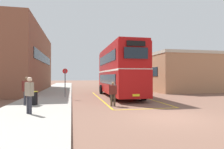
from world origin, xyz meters
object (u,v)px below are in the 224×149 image
object	(u,v)px
pedestrian_waiting_near	(27,89)
pedestrian_waiting_far	(29,92)
double_decker_bus	(119,71)
bus_stop_sign	(65,80)
single_deck_bus	(117,78)
pedestrian_boarding	(113,92)
litter_bin	(34,98)

from	to	relation	value
pedestrian_waiting_near	pedestrian_waiting_far	bearing A→B (deg)	-75.97
double_decker_bus	bus_stop_sign	xyz separation A→B (m)	(-5.03, -0.88, -0.87)
single_deck_bus	double_decker_bus	bearing A→B (deg)	-102.81
double_decker_bus	single_deck_bus	bearing A→B (deg)	77.19
double_decker_bus	pedestrian_waiting_far	xyz separation A→B (m)	(-6.49, -8.06, -1.33)
pedestrian_waiting_near	pedestrian_waiting_far	distance (m)	3.11
pedestrian_waiting_far	pedestrian_boarding	bearing A→B (deg)	27.03
single_deck_bus	litter_bin	bearing A→B (deg)	-116.31
pedestrian_waiting_far	double_decker_bus	bearing A→B (deg)	51.14
pedestrian_boarding	pedestrian_waiting_far	xyz separation A→B (m)	(-4.67, -2.38, 0.27)
bus_stop_sign	litter_bin	bearing A→B (deg)	-113.92
pedestrian_boarding	pedestrian_waiting_far	distance (m)	5.25
litter_bin	double_decker_bus	bearing A→B (deg)	36.02
pedestrian_boarding	pedestrian_waiting_near	size ratio (longest dim) A/B	0.90
single_deck_bus	pedestrian_waiting_far	xyz separation A→B (m)	(-10.23, -24.49, -0.46)
pedestrian_boarding	litter_bin	xyz separation A→B (m)	(-5.03, 0.69, -0.34)
double_decker_bus	pedestrian_boarding	world-z (taller)	double_decker_bus
pedestrian_waiting_far	litter_bin	world-z (taller)	pedestrian_waiting_far
pedestrian_boarding	bus_stop_sign	bearing A→B (deg)	123.83
pedestrian_waiting_near	single_deck_bus	bearing A→B (deg)	62.92
pedestrian_waiting_near	pedestrian_boarding	bearing A→B (deg)	-6.65
litter_bin	bus_stop_sign	world-z (taller)	bus_stop_sign
litter_bin	pedestrian_boarding	bearing A→B (deg)	-7.83
double_decker_bus	single_deck_bus	world-z (taller)	double_decker_bus
pedestrian_waiting_far	litter_bin	bearing A→B (deg)	96.75
double_decker_bus	pedestrian_waiting_far	distance (m)	10.43
pedestrian_waiting_near	double_decker_bus	bearing A→B (deg)	34.84
pedestrian_boarding	single_deck_bus	bearing A→B (deg)	75.89
double_decker_bus	single_deck_bus	xyz separation A→B (m)	(3.74, 16.43, -0.87)
pedestrian_waiting_near	bus_stop_sign	xyz separation A→B (m)	(2.21, 4.16, 0.46)
double_decker_bus	bus_stop_sign	bearing A→B (deg)	-170.08
single_deck_bus	litter_bin	size ratio (longest dim) A/B	11.68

